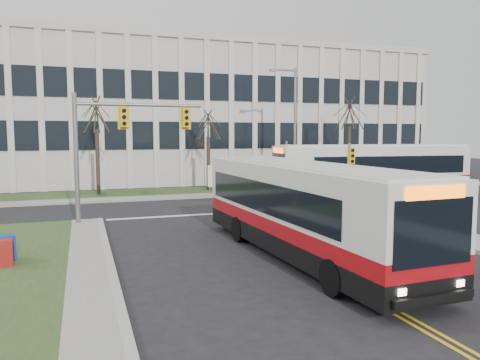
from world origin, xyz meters
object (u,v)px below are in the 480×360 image
directory_sign (217,176)px  newspaper_box_red (4,255)px  bus_cross (371,172)px  newspaper_box_blue (7,249)px  bus_main (303,212)px  streetlight (293,122)px

directory_sign → newspaper_box_red: size_ratio=2.11×
directory_sign → newspaper_box_red: bearing=-125.0°
bus_cross → newspaper_box_blue: bearing=-58.9°
bus_main → newspaper_box_red: (-9.66, 1.71, -1.14)m
bus_main → bus_cross: size_ratio=0.92×
directory_sign → bus_cross: bearing=-35.5°
bus_cross → newspaper_box_red: 23.61m
bus_cross → directory_sign: bearing=-120.0°
streetlight → newspaper_box_blue: bearing=-139.1°
bus_cross → newspaper_box_blue: bus_cross is taller
directory_sign → newspaper_box_blue: bearing=-126.1°
directory_sign → newspaper_box_blue: (-12.00, -16.47, -0.70)m
newspaper_box_blue → newspaper_box_red: 0.70m
bus_main → newspaper_box_blue: bus_main is taller
directory_sign → bus_main: bus_main is taller
newspaper_box_blue → newspaper_box_red: bearing=-102.0°
bus_main → bus_cross: 16.84m
bus_cross → streetlight: bearing=-140.5°
directory_sign → bus_main: 19.02m
bus_main → directory_sign: bearing=80.2°
streetlight → bus_main: size_ratio=0.76×
bus_main → newspaper_box_blue: 10.02m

